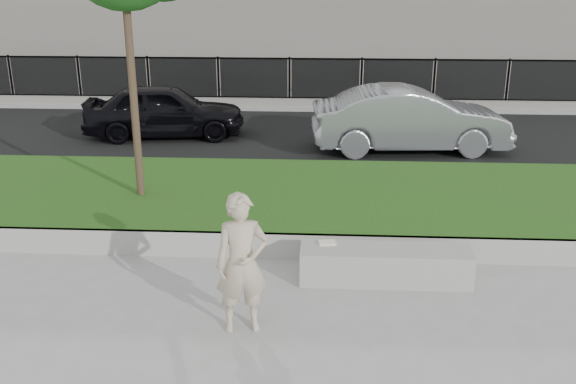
# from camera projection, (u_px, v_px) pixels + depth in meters

# --- Properties ---
(ground) EXTENTS (90.00, 90.00, 0.00)m
(ground) POSITION_uv_depth(u_px,v_px,m) (285.00, 291.00, 8.64)
(ground) COLOR gray
(ground) RESTS_ON ground
(grass_bank) EXTENTS (34.00, 4.00, 0.40)m
(grass_bank) POSITION_uv_depth(u_px,v_px,m) (295.00, 202.00, 11.41)
(grass_bank) COLOR black
(grass_bank) RESTS_ON ground
(grass_kerb) EXTENTS (34.00, 0.08, 0.40)m
(grass_kerb) POSITION_uv_depth(u_px,v_px,m) (289.00, 246.00, 9.56)
(grass_kerb) COLOR gray
(grass_kerb) RESTS_ON ground
(street) EXTENTS (34.00, 7.00, 0.04)m
(street) POSITION_uv_depth(u_px,v_px,m) (305.00, 136.00, 16.66)
(street) COLOR black
(street) RESTS_ON ground
(far_pavement) EXTENTS (34.00, 3.00, 0.12)m
(far_pavement) POSITION_uv_depth(u_px,v_px,m) (310.00, 102.00, 20.89)
(far_pavement) COLOR gray
(far_pavement) RESTS_ON ground
(iron_fence) EXTENTS (32.00, 0.30, 1.50)m
(iron_fence) POSITION_uv_depth(u_px,v_px,m) (309.00, 92.00, 19.79)
(iron_fence) COLOR slate
(iron_fence) RESTS_ON far_pavement
(stone_bench) EXTENTS (2.34, 0.59, 0.48)m
(stone_bench) POSITION_uv_depth(u_px,v_px,m) (385.00, 265.00, 8.87)
(stone_bench) COLOR gray
(stone_bench) RESTS_ON ground
(man) EXTENTS (0.69, 0.53, 1.71)m
(man) POSITION_uv_depth(u_px,v_px,m) (242.00, 264.00, 7.48)
(man) COLOR #C1AF95
(man) RESTS_ON ground
(book) EXTENTS (0.26, 0.20, 0.03)m
(book) POSITION_uv_depth(u_px,v_px,m) (327.00, 243.00, 8.96)
(book) COLOR white
(book) RESTS_ON stone_bench
(car_dark) EXTENTS (4.18, 2.09, 1.37)m
(car_dark) POSITION_uv_depth(u_px,v_px,m) (165.00, 110.00, 16.34)
(car_dark) COLOR black
(car_dark) RESTS_ON street
(car_silver) EXTENTS (4.67, 1.96, 1.50)m
(car_silver) POSITION_uv_depth(u_px,v_px,m) (410.00, 119.00, 15.04)
(car_silver) COLOR gray
(car_silver) RESTS_ON street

